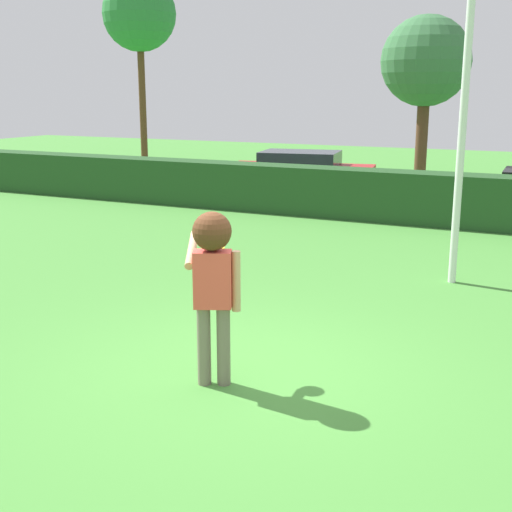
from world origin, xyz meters
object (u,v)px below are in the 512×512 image
maple_tree (426,62)px  birch_tree (139,15)px  person (213,272)px  lamppost (469,36)px  parked_car_red (300,171)px  frisbee (213,248)px

maple_tree → birch_tree: birch_tree is taller
person → lamppost: size_ratio=0.27×
lamppost → parked_car_red: (-5.74, 7.69, -3.06)m
person → maple_tree: maple_tree is taller
frisbee → maple_tree: bearing=94.7°
lamppost → maple_tree: bearing=105.2°
frisbee → lamppost: bearing=69.2°
parked_car_red → lamppost: bearing=-53.2°
person → frisbee: 0.49m
frisbee → lamppost: size_ratio=0.04×
person → maple_tree: 16.55m
lamppost → maple_tree: (-3.05, 11.25, 0.05)m
lamppost → birch_tree: (-15.27, 13.56, 2.19)m
parked_car_red → maple_tree: 5.45m
parked_car_red → birch_tree: size_ratio=0.59×
frisbee → parked_car_red: bearing=108.0°
maple_tree → parked_car_red: bearing=-127.1°
lamppost → parked_car_red: size_ratio=1.55×
maple_tree → frisbee: bearing=-85.3°
frisbee → maple_tree: (-1.30, 15.86, 2.47)m
parked_car_red → birch_tree: (-9.53, 5.87, 5.25)m
parked_car_red → person: bearing=-71.6°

